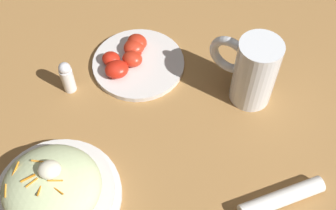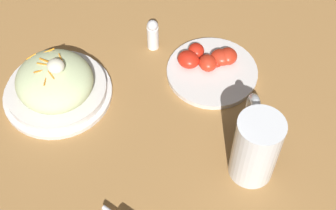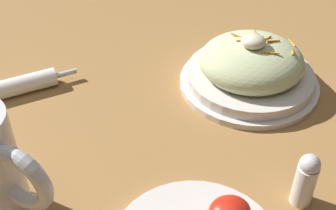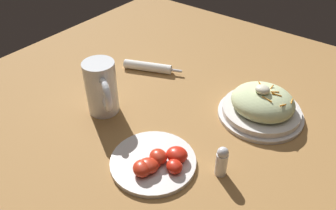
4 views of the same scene
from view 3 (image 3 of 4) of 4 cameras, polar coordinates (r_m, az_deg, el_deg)
ground_plane at (r=0.62m, az=0.33°, el=-7.45°), size 1.43×1.43×0.00m
salad_plate at (r=0.75m, az=10.38°, el=4.59°), size 0.23×0.23×0.10m
napkin_roll at (r=0.77m, az=-19.50°, el=2.02°), size 0.19×0.09×0.03m
salt_shaker at (r=0.58m, az=16.99°, el=-8.96°), size 0.03×0.03×0.08m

